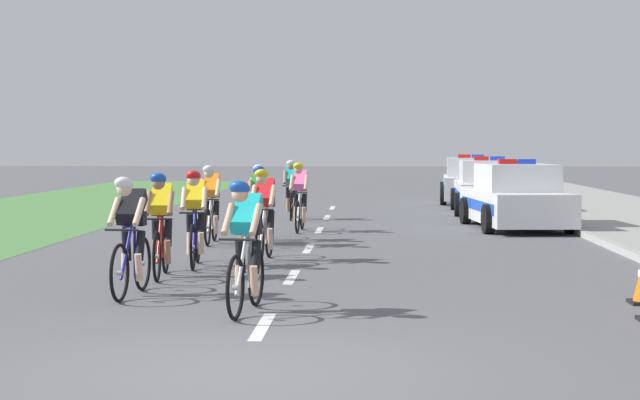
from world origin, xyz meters
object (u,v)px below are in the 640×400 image
cyclist_fourth (195,217)px  cyclist_eighth (259,205)px  cyclist_third (161,224)px  cyclist_ninth (300,196)px  police_car_second (489,189)px  cyclist_lead (246,245)px  cyclist_fifth (264,214)px  police_car_nearest (515,199)px  police_car_third (471,182)px  cyclist_second (131,235)px  cyclist_tenth (291,189)px  cyclist_sixth (211,203)px  cyclist_seventh (260,201)px

cyclist_fourth → cyclist_eighth: bearing=79.1°
cyclist_third → cyclist_ninth: (1.47, 7.79, 0.00)m
cyclist_fourth → police_car_second: bearing=64.5°
cyclist_lead → cyclist_fifth: same height
police_car_second → cyclist_ninth: bearing=-127.9°
police_car_nearest → police_car_second: size_ratio=1.01×
cyclist_lead → police_car_nearest: 12.77m
cyclist_lead → police_car_third: size_ratio=0.38×
cyclist_second → police_car_third: 21.83m
police_car_second → cyclist_eighth: bearing=-120.0°
cyclist_third → cyclist_tenth: (1.00, 11.41, 0.00)m
cyclist_third → police_car_nearest: size_ratio=0.38×
cyclist_sixth → cyclist_eighth: size_ratio=1.00×
cyclist_lead → cyclist_fifth: 5.15m
cyclist_sixth → cyclist_seventh: 1.12m
cyclist_fourth → cyclist_sixth: 3.71m
police_car_second → police_car_third: (-0.00, 5.04, 0.00)m
cyclist_eighth → cyclist_ninth: size_ratio=1.00×
cyclist_sixth → cyclist_seventh: same height
cyclist_lead → cyclist_tenth: (-0.60, 14.41, 0.00)m
cyclist_second → cyclist_sixth: same height
cyclist_fifth → cyclist_eighth: bearing=98.3°
cyclist_fifth → police_car_nearest: bearing=53.0°
cyclist_tenth → police_car_second: bearing=26.2°
cyclist_seventh → cyclist_sixth: bearing=-141.8°
cyclist_lead → cyclist_tenth: size_ratio=1.00×
cyclist_ninth → police_car_nearest: 4.99m
cyclist_fourth → cyclist_seventh: (0.55, 4.39, 0.00)m
cyclist_eighth → police_car_third: police_car_third is taller
cyclist_lead → cyclist_seventh: 8.72m
cyclist_lead → police_car_nearest: (4.74, 11.86, -0.11)m
cyclist_lead → cyclist_fourth: size_ratio=1.00×
cyclist_fifth → cyclist_second: bearing=-108.0°
cyclist_second → cyclist_seventh: size_ratio=1.00×
cyclist_sixth → cyclist_eighth: (0.98, -0.36, 0.00)m
cyclist_ninth → cyclist_eighth: bearing=-100.0°
cyclist_third → cyclist_fourth: (0.27, 1.30, 0.00)m
cyclist_seventh → police_car_second: size_ratio=0.39×
cyclist_third → cyclist_fifth: (1.27, 2.15, 0.00)m
police_car_third → cyclist_lead: bearing=-102.1°
cyclist_third → police_car_second: bearing=65.7°
cyclist_sixth → cyclist_tenth: (1.06, 6.42, 0.00)m
police_car_third → cyclist_seventh: bearing=-112.4°
cyclist_ninth → police_car_third: (4.87, 11.29, -0.11)m
cyclist_fourth → police_car_second: (6.07, 12.75, -0.11)m
cyclist_fifth → cyclist_tenth: (-0.27, 9.27, 0.00)m
cyclist_second → cyclist_fifth: bearing=72.0°
cyclist_second → cyclist_third: size_ratio=1.00×
cyclist_fifth → cyclist_ninth: size_ratio=1.00×
cyclist_fourth → cyclist_tenth: bearing=85.9°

